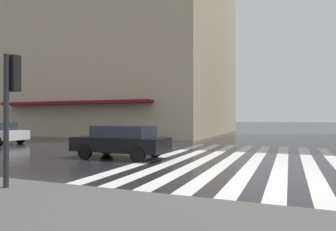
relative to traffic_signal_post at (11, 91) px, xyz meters
name	(u,v)px	position (x,y,z in m)	size (l,w,h in m)	color
ground_plane	(267,180)	(3.71, -5.49, -2.38)	(220.00, 220.00, 0.00)	black
zebra_crossing	(243,160)	(7.71, -4.28, -2.37)	(13.00, 7.50, 0.01)	silver
haussmann_block_mid	(129,26)	(25.68, 11.11, 9.88)	(20.15, 21.26, 25.03)	tan
traffic_signal_post	(11,91)	(0.00, 0.00, 0.00)	(0.44, 0.30, 3.08)	#232326
car_black	(122,141)	(6.21, 0.65, -1.62)	(1.85, 4.10, 1.41)	black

